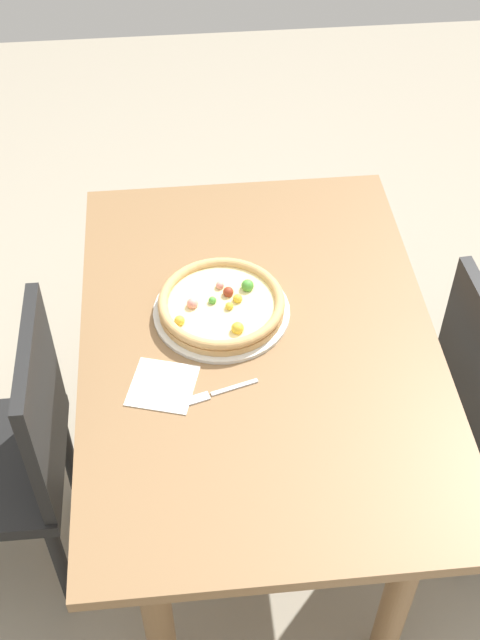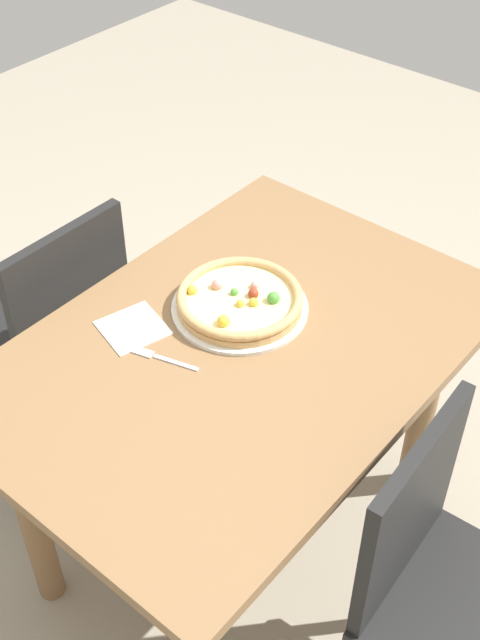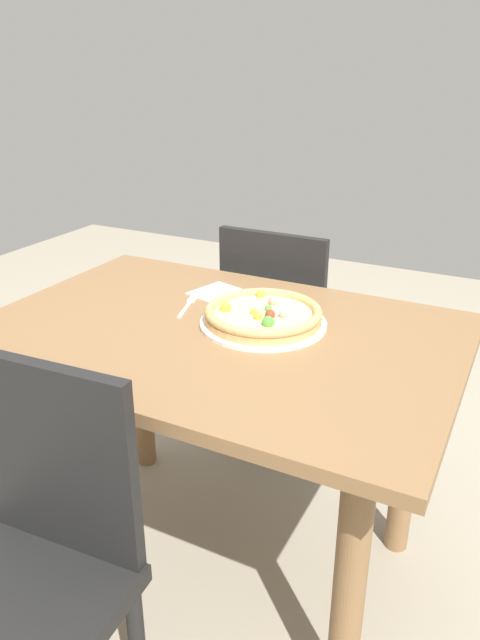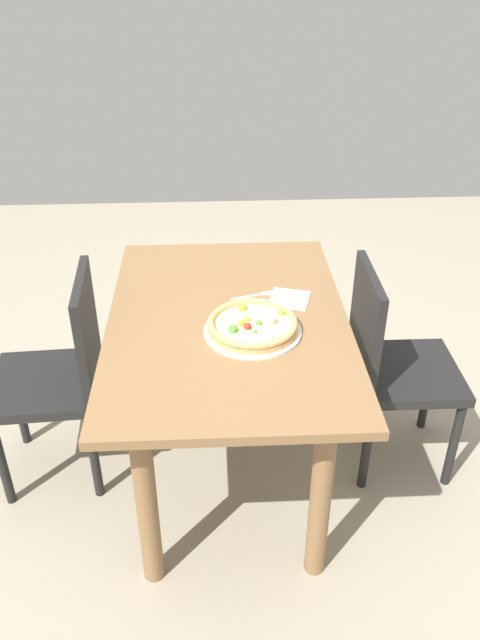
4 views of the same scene
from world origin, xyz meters
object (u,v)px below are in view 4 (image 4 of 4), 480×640
chair_far (391,363)px  napkin (289,299)px  dining_table (228,348)px  fork (257,295)px  pizza (253,324)px  plate (253,331)px  chair_near (61,373)px

chair_far → napkin: chair_far is taller
chair_far → dining_table: bearing=-82.9°
chair_far → fork: 0.59m
pizza → fork: (-0.25, 0.03, -0.03)m
dining_table → plate: bearing=40.3°
chair_near → pizza: 0.79m
dining_table → chair_near: chair_near is taller
chair_near → chair_far: 1.26m
pizza → fork: 0.25m
plate → chair_far: bearing=107.1°
plate → fork: bearing=172.7°
dining_table → fork: fork is taller
plate → chair_near: bearing=-103.5°
dining_table → chair_far: chair_far is taller
pizza → napkin: pizza is taller
fork → pizza: bearing=-113.3°
chair_near → napkin: chair_near is taller
dining_table → chair_near: (-0.08, -0.63, -0.14)m
chair_far → plate: 0.64m
plate → pizza: size_ratio=1.09×
dining_table → chair_near: size_ratio=1.40×
chair_near → napkin: 0.90m
chair_near → pizza: size_ratio=2.86×
dining_table → pizza: bearing=40.3°
chair_near → fork: size_ratio=5.33×
dining_table → fork: bearing=143.7°
plate → fork: 0.25m
pizza → napkin: bearing=145.1°
dining_table → napkin: napkin is taller
fork → napkin: bearing=-31.4°
chair_far → plate: bearing=-72.6°
dining_table → fork: (-0.15, 0.11, 0.13)m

